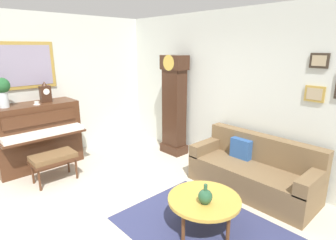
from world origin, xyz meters
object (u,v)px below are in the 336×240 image
(mantel_clock, at_px, (45,93))
(coffee_table, at_px, (204,200))
(couch, at_px, (253,171))
(green_jug, at_px, (205,196))
(piano_bench, at_px, (53,158))
(flower_vase, at_px, (2,89))
(grandfather_clock, at_px, (174,108))
(piano, at_px, (38,135))
(teacup, at_px, (37,103))

(mantel_clock, bearing_deg, coffee_table, 10.29)
(couch, xyz_separation_m, green_jug, (0.16, -1.38, 0.20))
(piano_bench, xyz_separation_m, flower_vase, (-0.80, -0.42, 1.10))
(grandfather_clock, bearing_deg, mantel_clock, -120.68)
(couch, relative_size, mantel_clock, 5.00)
(piano, relative_size, teacup, 12.41)
(coffee_table, bearing_deg, teacup, -165.71)
(piano_bench, xyz_separation_m, coffee_table, (2.48, 0.86, -0.02))
(mantel_clock, xyz_separation_m, teacup, (0.12, -0.21, -0.15))
(grandfather_clock, distance_m, flower_vase, 3.07)
(teacup, bearing_deg, piano, -172.36)
(coffee_table, relative_size, teacup, 7.59)
(piano, height_order, green_jug, piano)
(piano, xyz_separation_m, piano_bench, (0.80, -0.04, -0.20))
(coffee_table, xyz_separation_m, mantel_clock, (-3.28, -0.60, 0.98))
(couch, height_order, mantel_clock, mantel_clock)
(piano, distance_m, flower_vase, 1.01)
(grandfather_clock, height_order, coffee_table, grandfather_clock)
(grandfather_clock, relative_size, teacup, 17.50)
(piano, bearing_deg, piano_bench, -2.71)
(piano_bench, distance_m, grandfather_clock, 2.45)
(mantel_clock, bearing_deg, couch, 30.72)
(coffee_table, relative_size, green_jug, 3.67)
(mantel_clock, bearing_deg, green_jug, 8.75)
(couch, distance_m, coffee_table, 1.31)
(grandfather_clock, height_order, flower_vase, grandfather_clock)
(grandfather_clock, distance_m, couch, 2.07)
(piano_bench, height_order, mantel_clock, mantel_clock)
(coffee_table, bearing_deg, green_jug, -45.93)
(coffee_table, bearing_deg, piano, -165.96)
(couch, bearing_deg, green_jug, -83.22)
(grandfather_clock, bearing_deg, piano, -118.19)
(flower_vase, relative_size, teacup, 5.00)
(piano_bench, bearing_deg, mantel_clock, 161.73)
(coffee_table, distance_m, green_jug, 0.16)
(piano, distance_m, mantel_clock, 0.79)
(grandfather_clock, xyz_separation_m, mantel_clock, (-1.23, -2.08, 0.40))
(coffee_table, bearing_deg, flower_vase, -158.77)
(piano_bench, distance_m, coffee_table, 2.63)
(coffee_table, height_order, teacup, teacup)
(couch, relative_size, green_jug, 7.92)
(piano_bench, height_order, couch, couch)
(piano_bench, xyz_separation_m, green_jug, (2.56, 0.78, 0.10))
(mantel_clock, bearing_deg, flower_vase, -90.04)
(grandfather_clock, height_order, teacup, grandfather_clock)
(coffee_table, xyz_separation_m, teacup, (-3.16, -0.80, 0.83))
(coffee_table, bearing_deg, piano_bench, -160.92)
(piano_bench, xyz_separation_m, grandfather_clock, (0.44, 2.34, 0.56))
(grandfather_clock, relative_size, mantel_clock, 5.34)
(couch, distance_m, flower_vase, 4.27)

